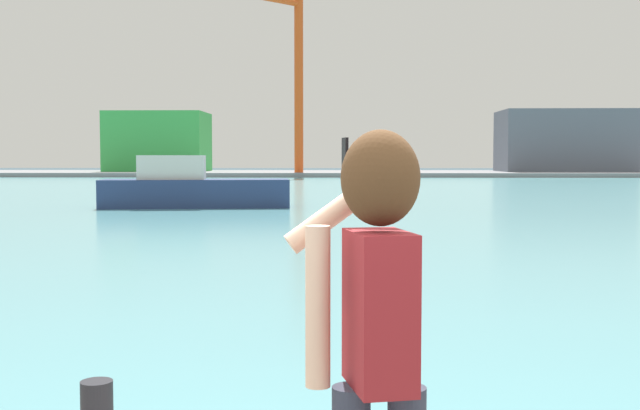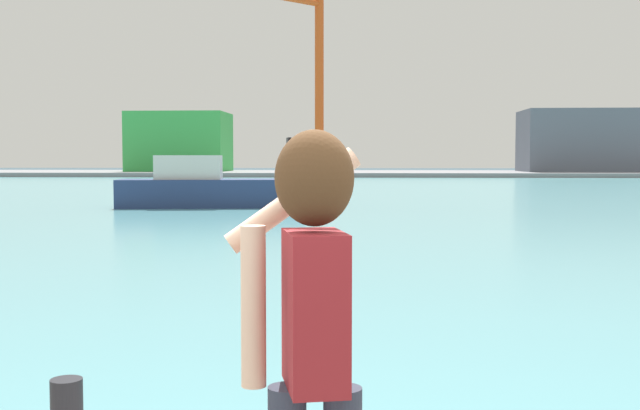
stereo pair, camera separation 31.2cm
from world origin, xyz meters
name	(u,v)px [view 1 (the left image)]	position (x,y,z in m)	size (l,w,h in m)	color
ground_plane	(342,190)	(0.00, 50.00, 0.00)	(220.00, 220.00, 0.00)	#334751
harbor_water	(342,189)	(0.00, 52.00, 0.01)	(140.00, 100.00, 0.02)	#599EA8
far_shore_dock	(343,174)	(0.00, 92.00, 0.25)	(140.00, 20.00, 0.50)	gray
person_photographer	(376,319)	(0.27, -0.03, 1.60)	(0.53, 0.54, 1.74)	#2D3342
boat_moored	(192,189)	(-6.51, 30.99, 0.84)	(8.30, 3.40, 2.26)	navy
warehouse_left	(159,142)	(-22.89, 93.46, 4.13)	(11.84, 8.85, 7.25)	green
warehouse_right	(563,141)	(26.76, 93.26, 4.20)	(15.24, 8.97, 7.38)	slate
port_crane	(287,63)	(-6.20, 83.96, 12.61)	(10.17, 10.79, 19.61)	#D84C19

